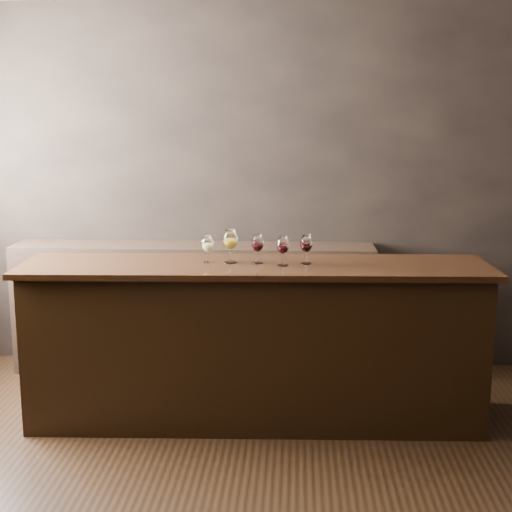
# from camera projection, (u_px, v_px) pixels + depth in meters

# --- Properties ---
(ground) EXTENTS (5.00, 5.00, 0.00)m
(ground) POSITION_uv_depth(u_px,v_px,m) (227.00, 510.00, 3.57)
(ground) COLOR black
(ground) RESTS_ON ground
(room_shell) EXTENTS (5.02, 4.52, 2.81)m
(room_shell) POSITION_uv_depth(u_px,v_px,m) (177.00, 144.00, 3.34)
(room_shell) COLOR black
(room_shell) RESTS_ON ground
(bar_counter) EXTENTS (2.86, 0.72, 1.00)m
(bar_counter) POSITION_uv_depth(u_px,v_px,m) (255.00, 346.00, 4.56)
(bar_counter) COLOR black
(bar_counter) RESTS_ON ground
(bar_top) EXTENTS (2.96, 0.79, 0.04)m
(bar_top) POSITION_uv_depth(u_px,v_px,m) (255.00, 267.00, 4.46)
(bar_top) COLOR black
(bar_top) RESTS_ON bar_counter
(back_bar_shelf) EXTENTS (2.74, 0.40, 0.99)m
(back_bar_shelf) POSITION_uv_depth(u_px,v_px,m) (194.00, 308.00, 5.49)
(back_bar_shelf) COLOR black
(back_bar_shelf) RESTS_ON ground
(glass_white) EXTENTS (0.07, 0.07, 0.17)m
(glass_white) POSITION_uv_depth(u_px,v_px,m) (207.00, 244.00, 4.49)
(glass_white) COLOR white
(glass_white) RESTS_ON bar_top
(glass_amber) EXTENTS (0.09, 0.09, 0.21)m
(glass_amber) POSITION_uv_depth(u_px,v_px,m) (230.00, 240.00, 4.47)
(glass_amber) COLOR white
(glass_amber) RESTS_ON bar_top
(glass_red_a) EXTENTS (0.08, 0.08, 0.18)m
(glass_red_a) POSITION_uv_depth(u_px,v_px,m) (258.00, 244.00, 4.46)
(glass_red_a) COLOR white
(glass_red_a) RESTS_ON bar_top
(glass_red_b) EXTENTS (0.08, 0.08, 0.18)m
(glass_red_b) POSITION_uv_depth(u_px,v_px,m) (283.00, 246.00, 4.39)
(glass_red_b) COLOR white
(glass_red_b) RESTS_ON bar_top
(glass_red_c) EXTENTS (0.08, 0.08, 0.18)m
(glass_red_c) POSITION_uv_depth(u_px,v_px,m) (306.00, 244.00, 4.44)
(glass_red_c) COLOR white
(glass_red_c) RESTS_ON bar_top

